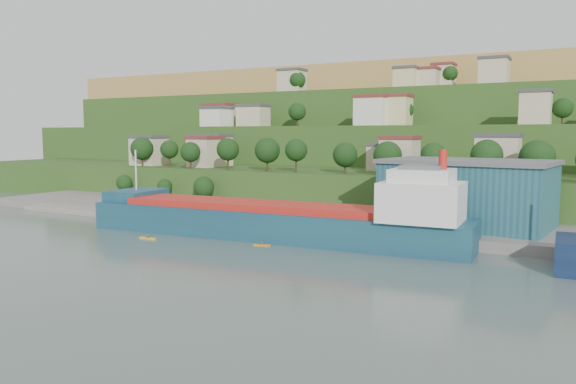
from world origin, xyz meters
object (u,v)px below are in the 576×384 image
Objects in this scene: cargo_ship_near at (281,223)px; kayak_orange at (262,244)px; caravan at (116,200)px; warehouse at (467,192)px.

cargo_ship_near reaches higher than kayak_orange.
cargo_ship_near is at bearing -14.05° from caravan.
warehouse is at bearing 4.06° from caravan.
cargo_ship_near is 12.16× the size of caravan.
caravan is 60.87m from kayak_orange.
warehouse is 10.62× the size of kayak_orange.
cargo_ship_near is 7.73m from kayak_orange.
caravan is 2.01× the size of kayak_orange.
cargo_ship_near is at bearing 73.59° from kayak_orange.
kayak_orange is (56.93, -21.39, -2.43)m from caravan.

